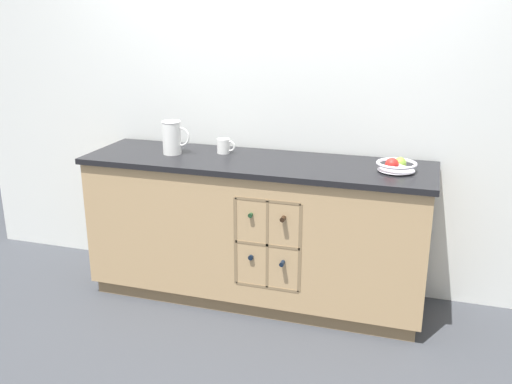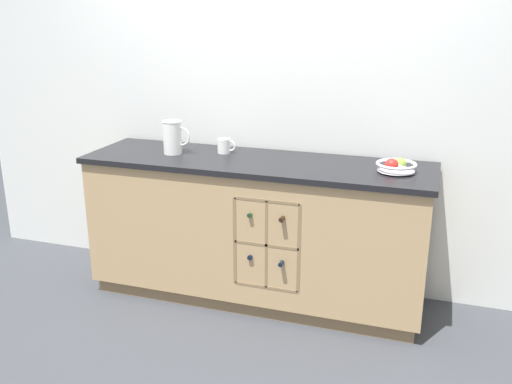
% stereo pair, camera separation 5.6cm
% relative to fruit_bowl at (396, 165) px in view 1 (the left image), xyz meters
% --- Properties ---
extents(ground_plane, '(14.00, 14.00, 0.00)m').
position_rel_fruit_bowl_xyz_m(ground_plane, '(-0.84, 0.01, -0.97)').
color(ground_plane, '#383A3F').
extents(back_wall, '(4.52, 0.06, 2.55)m').
position_rel_fruit_bowl_xyz_m(back_wall, '(-0.84, 0.36, 0.30)').
color(back_wall, silver).
rests_on(back_wall, ground_plane).
extents(kitchen_island, '(2.16, 0.63, 0.93)m').
position_rel_fruit_bowl_xyz_m(kitchen_island, '(-0.84, 0.00, -0.50)').
color(kitchen_island, olive).
rests_on(kitchen_island, ground_plane).
extents(fruit_bowl, '(0.23, 0.23, 0.08)m').
position_rel_fruit_bowl_xyz_m(fruit_bowl, '(0.00, 0.00, 0.00)').
color(fruit_bowl, silver).
rests_on(fruit_bowl, kitchen_island).
extents(white_pitcher, '(0.18, 0.12, 0.21)m').
position_rel_fruit_bowl_xyz_m(white_pitcher, '(-1.39, -0.00, 0.07)').
color(white_pitcher, white).
rests_on(white_pitcher, kitchen_island).
extents(ceramic_mug, '(0.12, 0.08, 0.09)m').
position_rel_fruit_bowl_xyz_m(ceramic_mug, '(-1.09, 0.12, 0.01)').
color(ceramic_mug, white).
rests_on(ceramic_mug, kitchen_island).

